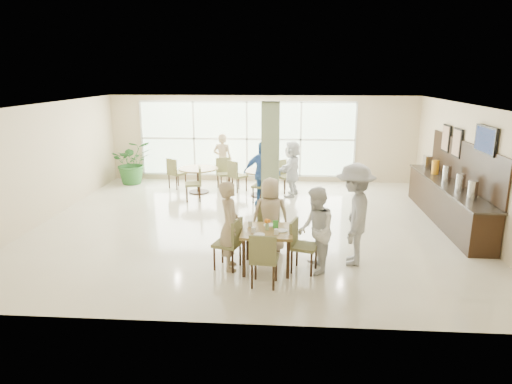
# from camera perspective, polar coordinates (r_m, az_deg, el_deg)

# --- Properties ---
(ground) EXTENTS (10.00, 10.00, 0.00)m
(ground) POSITION_cam_1_polar(r_m,az_deg,el_deg) (10.93, -0.60, -3.97)
(ground) COLOR beige
(ground) RESTS_ON ground
(room_shell) EXTENTS (10.00, 10.00, 10.00)m
(room_shell) POSITION_cam_1_polar(r_m,az_deg,el_deg) (10.51, -0.63, 4.86)
(room_shell) COLOR white
(room_shell) RESTS_ON ground
(window_bank) EXTENTS (7.00, 0.04, 7.00)m
(window_bank) POSITION_cam_1_polar(r_m,az_deg,el_deg) (14.99, -1.15, 6.64)
(window_bank) COLOR silver
(window_bank) RESTS_ON ground
(column) EXTENTS (0.45, 0.45, 2.80)m
(column) POSITION_cam_1_polar(r_m,az_deg,el_deg) (11.72, 1.81, 4.37)
(column) COLOR #6B7A55
(column) RESTS_ON ground
(main_table) EXTENTS (0.92, 0.92, 0.75)m
(main_table) POSITION_cam_1_polar(r_m,az_deg,el_deg) (8.29, 1.39, -5.39)
(main_table) COLOR brown
(main_table) RESTS_ON ground
(round_table_left) EXTENTS (1.18, 1.18, 0.75)m
(round_table_left) POSITION_cam_1_polar(r_m,az_deg,el_deg) (13.74, -7.22, 2.34)
(round_table_left) COLOR brown
(round_table_left) RESTS_ON ground
(round_table_right) EXTENTS (1.01, 1.01, 0.75)m
(round_table_right) POSITION_cam_1_polar(r_m,az_deg,el_deg) (13.30, 0.61, 1.89)
(round_table_right) COLOR brown
(round_table_right) RESTS_ON ground
(chairs_main_table) EXTENTS (1.96, 1.92, 0.95)m
(chairs_main_table) POSITION_cam_1_polar(r_m,az_deg,el_deg) (8.35, 1.19, -6.55)
(chairs_main_table) COLOR olive
(chairs_main_table) RESTS_ON ground
(chairs_table_left) EXTENTS (2.12, 1.95, 0.95)m
(chairs_table_left) POSITION_cam_1_polar(r_m,az_deg,el_deg) (13.78, -7.20, 1.90)
(chairs_table_left) COLOR olive
(chairs_table_left) RESTS_ON ground
(chairs_table_right) EXTENTS (2.06, 1.83, 0.95)m
(chairs_table_right) POSITION_cam_1_polar(r_m,az_deg,el_deg) (13.37, 0.68, 1.61)
(chairs_table_right) COLOR olive
(chairs_table_right) RESTS_ON ground
(tabletop_clutter) EXTENTS (0.74, 0.74, 0.21)m
(tabletop_clutter) POSITION_cam_1_polar(r_m,az_deg,el_deg) (8.21, 1.26, -4.41)
(tabletop_clutter) COLOR white
(tabletop_clutter) RESTS_ON main_table
(buffet_counter) EXTENTS (0.64, 4.70, 1.95)m
(buffet_counter) POSITION_cam_1_polar(r_m,az_deg,el_deg) (11.87, 22.85, -0.86)
(buffet_counter) COLOR black
(buffet_counter) RESTS_ON ground
(wall_tv) EXTENTS (0.06, 1.00, 0.58)m
(wall_tv) POSITION_cam_1_polar(r_m,az_deg,el_deg) (10.64, 26.78, 5.84)
(wall_tv) COLOR black
(wall_tv) RESTS_ON ground
(framed_art_a) EXTENTS (0.05, 0.55, 0.70)m
(framed_art_a) POSITION_cam_1_polar(r_m,az_deg,el_deg) (12.16, 23.84, 5.65)
(framed_art_a) COLOR black
(framed_art_a) RESTS_ON ground
(framed_art_b) EXTENTS (0.05, 0.55, 0.70)m
(framed_art_b) POSITION_cam_1_polar(r_m,az_deg,el_deg) (12.91, 22.68, 6.22)
(framed_art_b) COLOR black
(framed_art_b) RESTS_ON ground
(potted_plant) EXTENTS (1.68, 1.68, 1.40)m
(potted_plant) POSITION_cam_1_polar(r_m,az_deg,el_deg) (15.27, -15.19, 3.61)
(potted_plant) COLOR #286227
(potted_plant) RESTS_ON ground
(teen_left) EXTENTS (0.49, 0.66, 1.64)m
(teen_left) POSITION_cam_1_polar(r_m,az_deg,el_deg) (8.26, -3.28, -4.23)
(teen_left) COLOR tan
(teen_left) RESTS_ON ground
(teen_far) EXTENTS (0.80, 0.53, 1.51)m
(teen_far) POSITION_cam_1_polar(r_m,az_deg,el_deg) (9.09, 1.81, -2.88)
(teen_far) COLOR tan
(teen_far) RESTS_ON ground
(teen_right) EXTENTS (0.67, 0.82, 1.57)m
(teen_right) POSITION_cam_1_polar(r_m,az_deg,el_deg) (8.19, 7.48, -4.79)
(teen_right) COLOR white
(teen_right) RESTS_ON ground
(teen_standing) EXTENTS (0.89, 1.33, 1.92)m
(teen_standing) POSITION_cam_1_polar(r_m,az_deg,el_deg) (8.63, 12.16, -2.77)
(teen_standing) COLOR #9F9EA1
(teen_standing) RESTS_ON ground
(adult_a) EXTENTS (1.08, 0.70, 1.73)m
(adult_a) POSITION_cam_1_polar(r_m,az_deg,el_deg) (12.33, 0.76, 2.35)
(adult_a) COLOR #3C6AB4
(adult_a) RESTS_ON ground
(adult_b) EXTENTS (1.01, 1.61, 1.62)m
(adult_b) POSITION_cam_1_polar(r_m,az_deg,el_deg) (13.26, 4.51, 2.93)
(adult_b) COLOR white
(adult_b) RESTS_ON ground
(adult_standing) EXTENTS (0.64, 0.46, 1.66)m
(adult_standing) POSITION_cam_1_polar(r_m,az_deg,el_deg) (14.57, -4.19, 4.09)
(adult_standing) COLOR tan
(adult_standing) RESTS_ON ground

